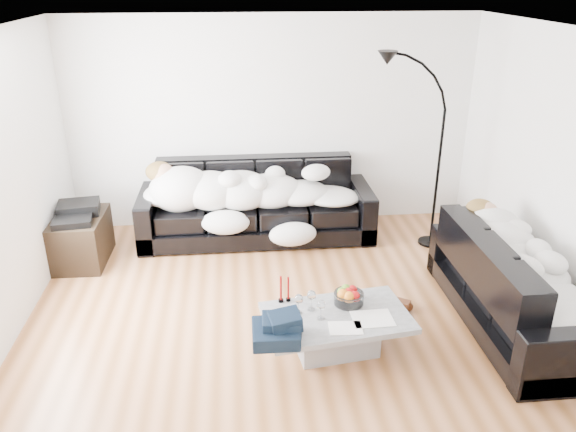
{
  "coord_description": "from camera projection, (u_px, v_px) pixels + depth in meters",
  "views": [
    {
      "loc": [
        -0.48,
        -4.55,
        3.03
      ],
      "look_at": [
        0.0,
        0.3,
        0.9
      ],
      "focal_mm": 35.0,
      "sensor_mm": 36.0,
      "label": 1
    }
  ],
  "objects": [
    {
      "name": "ground",
      "position": [
        291.0,
        314.0,
        5.4
      ],
      "size": [
        5.0,
        5.0,
        0.0
      ],
      "primitive_type": "plane",
      "color": "brown",
      "rests_on": "ground"
    },
    {
      "name": "wall_back",
      "position": [
        273.0,
        124.0,
        6.93
      ],
      "size": [
        5.0,
        0.02,
        2.6
      ],
      "primitive_type": "cube",
      "color": "silver",
      "rests_on": "ground"
    },
    {
      "name": "wall_right",
      "position": [
        564.0,
        178.0,
        5.11
      ],
      "size": [
        0.02,
        4.5,
        2.6
      ],
      "primitive_type": "cube",
      "color": "silver",
      "rests_on": "ground"
    },
    {
      "name": "ceiling",
      "position": [
        292.0,
        31.0,
        4.36
      ],
      "size": [
        5.0,
        5.0,
        0.0
      ],
      "primitive_type": "plane",
      "color": "white",
      "rests_on": "ground"
    },
    {
      "name": "sofa_back",
      "position": [
        256.0,
        201.0,
        6.82
      ],
      "size": [
        2.81,
        0.97,
        0.92
      ],
      "primitive_type": "cube",
      "color": "black",
      "rests_on": "ground"
    },
    {
      "name": "sofa_right",
      "position": [
        517.0,
        283.0,
        5.11
      ],
      "size": [
        0.9,
        2.11,
        0.85
      ],
      "primitive_type": "cube",
      "rotation": [
        0.0,
        0.0,
        1.57
      ],
      "color": "black",
      "rests_on": "ground"
    },
    {
      "name": "sleeper_back",
      "position": [
        256.0,
        188.0,
        6.7
      ],
      "size": [
        2.37,
        0.82,
        0.47
      ],
      "primitive_type": null,
      "color": "white",
      "rests_on": "sofa_back"
    },
    {
      "name": "sleeper_right",
      "position": [
        520.0,
        262.0,
        5.02
      ],
      "size": [
        0.76,
        1.8,
        0.44
      ],
      "primitive_type": null,
      "rotation": [
        0.0,
        0.0,
        1.57
      ],
      "color": "white",
      "rests_on": "sofa_right"
    },
    {
      "name": "teal_cushion",
      "position": [
        485.0,
        224.0,
        5.58
      ],
      "size": [
        0.42,
        0.38,
        0.2
      ],
      "primitive_type": "ellipsoid",
      "rotation": [
        0.0,
        0.0,
        0.24
      ],
      "color": "#094545",
      "rests_on": "sofa_right"
    },
    {
      "name": "coffee_table",
      "position": [
        336.0,
        333.0,
        4.82
      ],
      "size": [
        1.31,
        0.88,
        0.36
      ],
      "primitive_type": "cube",
      "rotation": [
        0.0,
        0.0,
        0.14
      ],
      "color": "#939699",
      "rests_on": "ground"
    },
    {
      "name": "fruit_bowl",
      "position": [
        349.0,
        295.0,
        4.89
      ],
      "size": [
        0.3,
        0.3,
        0.16
      ],
      "primitive_type": "cylinder",
      "rotation": [
        0.0,
        0.0,
        0.17
      ],
      "color": "white",
      "rests_on": "coffee_table"
    },
    {
      "name": "wine_glass_a",
      "position": [
        311.0,
        300.0,
        4.79
      ],
      "size": [
        0.08,
        0.08,
        0.18
      ],
      "primitive_type": "cylinder",
      "rotation": [
        0.0,
        0.0,
        0.07
      ],
      "color": "white",
      "rests_on": "coffee_table"
    },
    {
      "name": "wine_glass_b",
      "position": [
        299.0,
        304.0,
        4.74
      ],
      "size": [
        0.1,
        0.1,
        0.18
      ],
      "primitive_type": "cylinder",
      "rotation": [
        0.0,
        0.0,
        0.34
      ],
      "color": "white",
      "rests_on": "coffee_table"
    },
    {
      "name": "wine_glass_c",
      "position": [
        321.0,
        310.0,
        4.67
      ],
      "size": [
        0.09,
        0.09,
        0.18
      ],
      "primitive_type": "cylinder",
      "rotation": [
        0.0,
        0.0,
        0.21
      ],
      "color": "white",
      "rests_on": "coffee_table"
    },
    {
      "name": "candle_left",
      "position": [
        281.0,
        289.0,
        4.89
      ],
      "size": [
        0.05,
        0.05,
        0.25
      ],
      "primitive_type": "cylinder",
      "rotation": [
        0.0,
        0.0,
        0.03
      ],
      "color": "maroon",
      "rests_on": "coffee_table"
    },
    {
      "name": "candle_right",
      "position": [
        288.0,
        289.0,
        4.91
      ],
      "size": [
        0.05,
        0.05,
        0.24
      ],
      "primitive_type": "cylinder",
      "rotation": [
        0.0,
        0.0,
        -0.3
      ],
      "color": "maroon",
      "rests_on": "coffee_table"
    },
    {
      "name": "newspaper_a",
      "position": [
        372.0,
        318.0,
        4.69
      ],
      "size": [
        0.35,
        0.27,
        0.01
      ],
      "primitive_type": "cube",
      "rotation": [
        0.0,
        0.0,
        0.02
      ],
      "color": "silver",
      "rests_on": "coffee_table"
    },
    {
      "name": "newspaper_b",
      "position": [
        345.0,
        328.0,
        4.57
      ],
      "size": [
        0.28,
        0.21,
        0.01
      ],
      "primitive_type": "cube",
      "rotation": [
        0.0,
        0.0,
        -0.06
      ],
      "color": "silver",
      "rests_on": "coffee_table"
    },
    {
      "name": "navy_jacket",
      "position": [
        281.0,
        319.0,
        4.38
      ],
      "size": [
        0.41,
        0.34,
        0.2
      ],
      "primitive_type": null,
      "rotation": [
        0.0,
        0.0,
        -0.04
      ],
      "color": "black",
      "rests_on": "coffee_table"
    },
    {
      "name": "shoes",
      "position": [
        388.0,
        308.0,
        5.4
      ],
      "size": [
        0.55,
        0.44,
        0.11
      ],
      "primitive_type": null,
      "rotation": [
        0.0,
        0.0,
        -0.19
      ],
      "color": "#472311",
      "rests_on": "ground"
    },
    {
      "name": "av_cabinet",
      "position": [
        81.0,
        239.0,
        6.29
      ],
      "size": [
        0.56,
        0.81,
        0.54
      ],
      "primitive_type": "cube",
      "rotation": [
        0.0,
        0.0,
        -0.02
      ],
      "color": "black",
      "rests_on": "ground"
    },
    {
      "name": "stereo",
      "position": [
        76.0,
        211.0,
        6.16
      ],
      "size": [
        0.48,
        0.4,
        0.13
      ],
      "primitive_type": "cube",
      "rotation": [
        0.0,
        0.0,
        0.14
      ],
      "color": "black",
      "rests_on": "av_cabinet"
    },
    {
      "name": "floor_lamp",
      "position": [
        439.0,
        164.0,
        6.41
      ],
      "size": [
        0.78,
        0.47,
        2.0
      ],
      "primitive_type": null,
      "rotation": [
        0.0,
        0.0,
        0.26
      ],
      "color": "black",
      "rests_on": "ground"
    }
  ]
}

